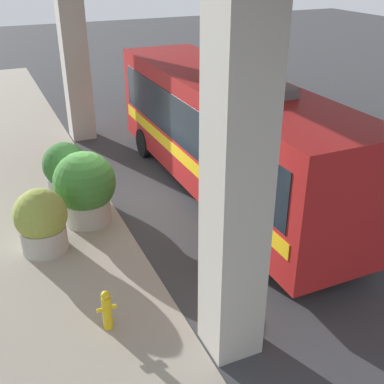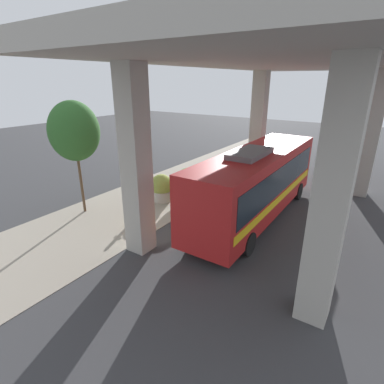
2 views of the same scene
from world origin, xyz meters
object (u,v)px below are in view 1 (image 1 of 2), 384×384
object	(u,v)px
bus	(225,130)
planter_front	(66,171)
planter_back	(85,188)
fire_hydrant	(107,310)
planter_middle	(42,221)

from	to	relation	value
bus	planter_front	bearing A→B (deg)	157.71
planter_front	planter_back	size ratio (longest dim) A/B	0.84
planter_front	planter_back	distance (m)	1.77
fire_hydrant	planter_back	xyz separation A→B (m)	(0.62, 4.31, 0.56)
planter_back	planter_middle	bearing A→B (deg)	-143.29
fire_hydrant	planter_front	xyz separation A→B (m)	(0.43, 6.06, 0.37)
planter_front	planter_middle	size ratio (longest dim) A/B	1.03
fire_hydrant	planter_back	bearing A→B (deg)	81.79
planter_middle	planter_back	distance (m)	1.64
bus	planter_middle	world-z (taller)	bus
planter_front	planter_middle	distance (m)	2.94
fire_hydrant	planter_front	world-z (taller)	planter_front
fire_hydrant	planter_middle	distance (m)	3.43
bus	fire_hydrant	world-z (taller)	bus
planter_front	fire_hydrant	bearing A→B (deg)	-94.07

